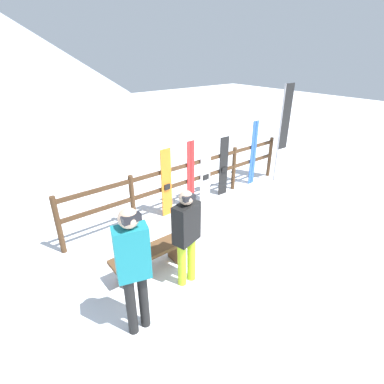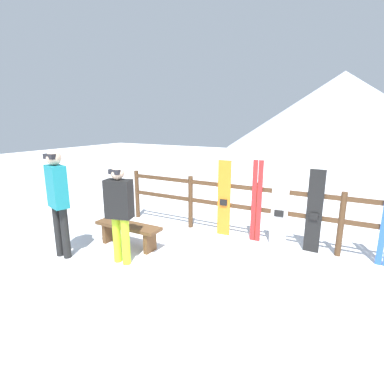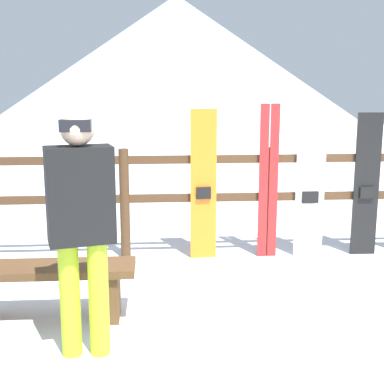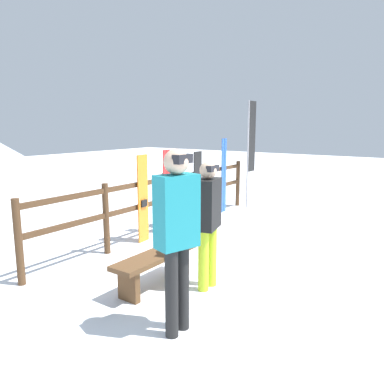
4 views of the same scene
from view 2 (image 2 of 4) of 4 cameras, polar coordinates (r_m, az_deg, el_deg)
name	(u,v)px [view 2 (image 2 of 4)]	position (r m, az deg, el deg)	size (l,w,h in m)	color
ground_plane	(216,283)	(4.51, 4.55, -16.97)	(40.00, 40.00, 0.00)	white
mountain_backdrop	(341,111)	(27.46, 26.56, 13.67)	(18.00, 18.00, 6.00)	#B2BCD1
fence	(257,206)	(5.86, 12.28, -2.67)	(5.94, 0.10, 1.13)	#4C331E
bench	(128,230)	(5.66, -12.05, -7.07)	(1.30, 0.36, 0.43)	brown
person_teal	(58,195)	(5.38, -24.21, -0.60)	(0.45, 0.33, 1.82)	black
person_black	(119,208)	(4.86, -13.66, -3.04)	(0.46, 0.32, 1.60)	#B7D826
snowboard_orange	(224,199)	(6.00, 6.11, -1.27)	(0.27, 0.07, 1.53)	orange
ski_pair_red	(257,202)	(5.78, 12.20, -1.79)	(0.20, 0.02, 1.58)	red
snowboard_white	(279,210)	(5.70, 16.32, -3.25)	(0.30, 0.06, 1.39)	white
snowboard_black_stripe	(314,212)	(5.59, 22.26, -3.55)	(0.26, 0.06, 1.48)	black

